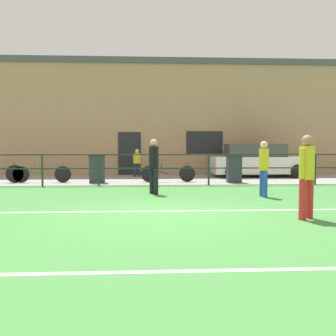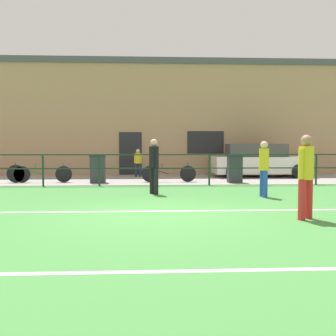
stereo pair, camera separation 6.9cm
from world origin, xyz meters
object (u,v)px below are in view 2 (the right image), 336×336
object	(u,v)px
trash_bin_1	(235,169)
player_striker	(264,165)
trash_bin_0	(98,169)
bicycle_parked_2	(169,173)
spectator_child	(138,161)
player_goalkeeper	(154,163)
parked_car_red	(259,161)
player_winger	(306,172)
bicycle_parked_0	(43,174)

from	to	relation	value
trash_bin_1	player_striker	bearing A→B (deg)	-91.00
trash_bin_0	trash_bin_1	world-z (taller)	trash_bin_1
bicycle_parked_2	trash_bin_1	xyz separation A→B (m)	(2.55, -0.39, 0.21)
spectator_child	player_goalkeeper	bearing A→B (deg)	92.89
player_striker	spectator_child	world-z (taller)	player_striker
parked_car_red	trash_bin_0	xyz separation A→B (m)	(-7.04, -2.51, -0.18)
bicycle_parked_2	spectator_child	bearing A→B (deg)	115.73
player_winger	bicycle_parked_0	world-z (taller)	player_winger
bicycle_parked_0	bicycle_parked_2	size ratio (longest dim) A/B	1.04
trash_bin_0	player_winger	bearing A→B (deg)	-56.29
parked_car_red	trash_bin_1	xyz separation A→B (m)	(-1.74, -2.71, -0.18)
player_goalkeeper	trash_bin_1	world-z (taller)	player_goalkeeper
player_winger	bicycle_parked_0	bearing A→B (deg)	-82.47
parked_car_red	trash_bin_1	bearing A→B (deg)	-122.68
player_striker	bicycle_parked_0	world-z (taller)	player_striker
spectator_child	parked_car_red	xyz separation A→B (m)	(5.56, -0.34, -0.01)
player_winger	bicycle_parked_0	distance (m)	10.64
player_goalkeeper	spectator_child	xyz separation A→B (m)	(-0.64, 6.30, -0.20)
player_goalkeeper	player_winger	size ratio (longest dim) A/B	0.99
trash_bin_1	player_goalkeeper	bearing A→B (deg)	-134.38
player_winger	bicycle_parked_2	bearing A→B (deg)	-108.72
bicycle_parked_2	trash_bin_1	world-z (taller)	trash_bin_1
bicycle_parked_2	parked_car_red	bearing A→B (deg)	28.39
player_goalkeeper	trash_bin_0	xyz separation A→B (m)	(-2.11, 3.45, -0.38)
player_striker	spectator_child	bearing A→B (deg)	-155.93
player_goalkeeper	player_striker	xyz separation A→B (m)	(3.11, -0.80, -0.04)
player_goalkeeper	bicycle_parked_0	size ratio (longest dim) A/B	0.74
player_winger	trash_bin_0	bearing A→B (deg)	-91.58
spectator_child	bicycle_parked_0	size ratio (longest dim) A/B	0.57
player_goalkeeper	bicycle_parked_0	bearing A→B (deg)	-158.76
trash_bin_0	bicycle_parked_0	bearing A→B (deg)	174.89
player_striker	player_goalkeeper	bearing A→B (deg)	-108.25
bicycle_parked_0	trash_bin_0	world-z (taller)	trash_bin_0
bicycle_parked_0	trash_bin_0	distance (m)	2.17
player_striker	parked_car_red	size ratio (longest dim) A/B	0.37
parked_car_red	bicycle_parked_0	size ratio (longest dim) A/B	1.92
parked_car_red	bicycle_parked_2	world-z (taller)	parked_car_red
spectator_child	trash_bin_0	world-z (taller)	spectator_child
bicycle_parked_2	trash_bin_1	bearing A→B (deg)	-8.75
trash_bin_1	trash_bin_0	bearing A→B (deg)	177.84
spectator_child	parked_car_red	bearing A→B (deg)	173.63
player_striker	player_winger	world-z (taller)	player_winger
player_striker	player_winger	size ratio (longest dim) A/B	0.95
player_goalkeeper	player_winger	distance (m)	5.09
player_goalkeeper	bicycle_parked_2	bearing A→B (deg)	141.84
player_striker	bicycle_parked_2	bearing A→B (deg)	-154.70
player_goalkeeper	bicycle_parked_0	distance (m)	5.64
player_striker	player_winger	xyz separation A→B (m)	(-0.16, -3.35, 0.05)
parked_car_red	trash_bin_1	distance (m)	3.22
bicycle_parked_2	player_winger	bearing A→B (deg)	-73.44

